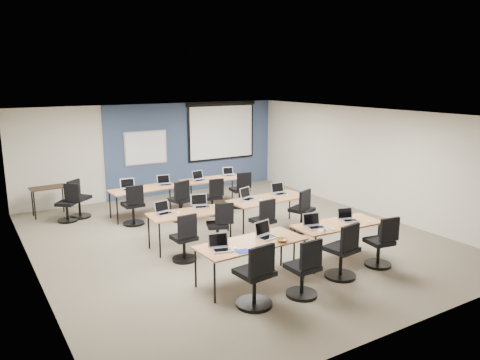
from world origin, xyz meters
TOP-DOWN VIEW (x-y plane):
  - floor at (0.00, 0.00)m, footprint 8.00×9.00m
  - ceiling at (0.00, 0.00)m, footprint 8.00×9.00m
  - wall_back at (0.00, 4.50)m, footprint 8.00×0.04m
  - wall_front at (0.00, -4.50)m, footprint 8.00×0.04m
  - wall_left at (-4.00, 0.00)m, footprint 0.04×9.00m
  - wall_right at (4.00, 0.00)m, footprint 0.04×9.00m
  - blue_accent_panel at (1.25, 4.47)m, footprint 5.50×0.04m
  - whiteboard at (-0.30, 4.43)m, footprint 1.28×0.03m
  - projector_screen at (2.20, 4.41)m, footprint 2.40×0.10m
  - training_table_front_left at (-0.90, -2.12)m, footprint 1.89×0.79m
  - training_table_front_right at (1.06, -2.12)m, footprint 1.72×0.72m
  - training_table_mid_left at (-1.01, 0.04)m, footprint 1.71×0.71m
  - training_table_mid_right at (1.02, 0.14)m, footprint 1.88×0.78m
  - training_table_back_left at (-1.06, 2.56)m, footprint 1.73×0.72m
  - training_table_back_right at (0.93, 2.66)m, footprint 1.71×0.71m
  - laptop_0 at (-1.51, -2.15)m, footprint 0.34×0.29m
  - mouse_0 at (-1.29, -2.24)m, footprint 0.07×0.10m
  - task_chair_0 at (-1.31, -2.89)m, footprint 0.57×0.57m
  - laptop_1 at (-0.55, -2.03)m, footprint 0.35×0.30m
  - mouse_1 at (-0.39, -2.38)m, footprint 0.06×0.09m
  - task_chair_1 at (-0.47, -3.01)m, footprint 0.51×0.51m
  - laptop_2 at (0.53, -2.06)m, footprint 0.34×0.29m
  - mouse_2 at (0.73, -2.34)m, footprint 0.08×0.11m
  - task_chair_2 at (0.56, -2.80)m, footprint 0.55×0.55m
  - laptop_3 at (1.36, -2.07)m, footprint 0.31×0.27m
  - mouse_3 at (1.65, -2.37)m, footprint 0.09×0.11m
  - task_chair_3 at (1.53, -2.79)m, footprint 0.49×0.49m
  - laptop_4 at (-1.51, 0.24)m, footprint 0.33×0.28m
  - mouse_4 at (-1.24, 0.11)m, footprint 0.08×0.11m
  - task_chair_4 at (-1.46, -0.66)m, footprint 0.48×0.48m
  - laptop_5 at (-0.63, 0.29)m, footprint 0.36×0.30m
  - mouse_5 at (-0.34, 0.10)m, footprint 0.08×0.10m
  - task_chair_5 at (-0.51, -0.31)m, footprint 0.49×0.47m
  - laptop_6 at (0.56, 0.31)m, footprint 0.34×0.29m
  - mouse_6 at (0.75, 0.03)m, footprint 0.07×0.10m
  - task_chair_6 at (0.40, -0.60)m, footprint 0.49×0.49m
  - laptop_7 at (1.48, 0.32)m, footprint 0.35×0.30m
  - mouse_7 at (1.58, 0.16)m, footprint 0.07×0.11m
  - task_chair_7 at (1.55, -0.47)m, footprint 0.56×0.53m
  - laptop_8 at (-1.44, 2.63)m, footprint 0.36×0.30m
  - mouse_8 at (-1.29, 2.44)m, footprint 0.06×0.10m
  - task_chair_8 at (-1.54, 2.03)m, footprint 0.51×0.51m
  - laptop_9 at (-0.48, 2.64)m, footprint 0.34×0.28m
  - mouse_9 at (-0.34, 2.45)m, footprint 0.07×0.09m
  - task_chair_9 at (-0.43, 1.75)m, footprint 0.56×0.55m
  - laptop_10 at (0.52, 2.66)m, footprint 0.34×0.29m
  - mouse_10 at (0.74, 2.43)m, footprint 0.08×0.11m
  - task_chair_10 at (0.48, 1.80)m, footprint 0.47×0.47m
  - laptop_11 at (1.52, 2.77)m, footprint 0.30×0.26m
  - mouse_11 at (1.74, 2.48)m, footprint 0.06×0.10m
  - task_chair_11 at (1.43, 2.01)m, footprint 0.50×0.50m
  - blue_mousepad at (-1.24, -2.41)m, footprint 0.24×0.21m
  - snack_bowl at (-0.44, -2.36)m, footprint 0.28×0.28m
  - snack_plate at (0.54, -2.27)m, footprint 0.20×0.20m
  - coffee_cup at (0.49, -2.38)m, footprint 0.07×0.07m
  - utility_table at (-3.12, 3.89)m, footprint 0.86×0.48m
  - spare_chair_a at (-2.53, 3.30)m, footprint 0.61×0.53m
  - spare_chair_b at (-2.81, 3.11)m, footprint 0.54×0.47m

SIDE VIEW (x-z plane):
  - floor at x=0.00m, z-range -0.01..0.01m
  - task_chair_10 at x=0.48m, z-range -0.09..0.87m
  - spare_chair_b at x=-2.81m, z-range -0.09..0.87m
  - task_chair_5 at x=-0.51m, z-range -0.09..0.87m
  - task_chair_4 at x=-1.46m, z-range -0.09..0.87m
  - task_chair_3 at x=1.53m, z-range -0.09..0.89m
  - task_chair_6 at x=0.40m, z-range -0.09..0.89m
  - task_chair_11 at x=1.43m, z-range -0.09..0.90m
  - task_chair_8 at x=-1.54m, z-range -0.09..0.90m
  - task_chair_1 at x=-0.47m, z-range -0.09..0.91m
  - spare_chair_a at x=-2.53m, z-range -0.09..0.92m
  - task_chair_7 at x=1.55m, z-range -0.09..0.92m
  - task_chair_9 at x=-0.43m, z-range -0.09..0.94m
  - task_chair_2 at x=0.56m, z-range -0.09..0.94m
  - task_chair_0 at x=-1.31m, z-range -0.09..0.96m
  - utility_table at x=-3.12m, z-range 0.27..1.02m
  - training_table_mid_left at x=-1.01m, z-range 0.32..1.05m
  - training_table_back_right at x=0.93m, z-range 0.32..1.05m
  - training_table_front_right at x=1.06m, z-range 0.32..1.05m
  - training_table_back_left at x=-1.06m, z-range 0.32..1.05m
  - training_table_mid_right at x=1.02m, z-range 0.32..1.05m
  - training_table_front_left at x=-0.90m, z-range 0.32..1.05m
  - blue_mousepad at x=-1.24m, z-range 0.73..0.74m
  - snack_plate at x=0.54m, z-range 0.73..0.74m
  - mouse_5 at x=-0.34m, z-range 0.73..0.76m
  - mouse_1 at x=-0.39m, z-range 0.73..0.76m
  - mouse_9 at x=-0.34m, z-range 0.73..0.76m
  - mouse_10 at x=0.74m, z-range 0.73..0.76m
  - mouse_0 at x=-1.29m, z-range 0.73..0.76m
  - mouse_8 at x=-1.29m, z-range 0.73..0.76m
  - mouse_3 at x=1.65m, z-range 0.73..0.76m
  - mouse_4 at x=-1.24m, z-range 0.72..0.76m
  - mouse_7 at x=1.58m, z-range 0.72..0.76m
  - mouse_11 at x=1.74m, z-range 0.72..0.76m
  - mouse_6 at x=0.75m, z-range 0.72..0.76m
  - mouse_2 at x=0.73m, z-range 0.72..0.76m
  - snack_bowl at x=-0.44m, z-range 0.73..0.78m
  - coffee_cup at x=0.49m, z-range 0.74..0.79m
  - laptop_11 at x=1.52m, z-range 0.67..0.90m
  - laptop_3 at x=1.36m, z-range 0.67..0.91m
  - laptop_4 at x=-1.51m, z-range 0.67..0.92m
  - laptop_9 at x=-0.48m, z-range 0.67..0.92m
  - laptop_0 at x=-1.51m, z-range 0.67..0.92m
  - laptop_2 at x=0.53m, z-range 0.67..0.92m
  - laptop_6 at x=0.56m, z-range 0.66..0.92m
  - laptop_10 at x=0.52m, z-range 0.66..0.92m
  - laptop_7 at x=1.48m, z-range 0.66..0.93m
  - laptop_1 at x=-0.55m, z-range 0.66..0.93m
  - laptop_5 at x=-0.63m, z-range 0.66..0.93m
  - laptop_8 at x=-1.44m, z-range 0.66..0.93m
  - wall_back at x=0.00m, z-range 0.00..2.70m
  - wall_front at x=0.00m, z-range 0.00..2.70m
  - wall_left at x=-4.00m, z-range 0.00..2.70m
  - wall_right at x=4.00m, z-range 0.00..2.70m
  - blue_accent_panel at x=1.25m, z-range 0.00..2.70m
  - whiteboard at x=-0.30m, z-range 0.96..1.94m
  - projector_screen at x=2.20m, z-range 0.98..2.80m
  - ceiling at x=0.00m, z-range 2.69..2.71m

